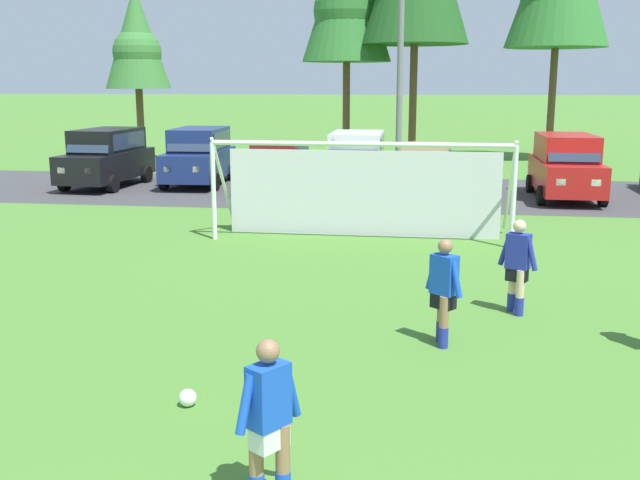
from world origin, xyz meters
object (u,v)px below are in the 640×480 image
Objects in this scene: player_winger_right at (269,423)px; street_lamp at (406,72)px; parked_car_slot_center at (357,163)px; parked_car_slot_center_left at (279,166)px; player_winger_left at (444,292)px; parked_car_slot_right at (566,166)px; parked_car_slot_left at (199,156)px; player_midfield_center at (517,267)px; parked_car_slot_center_right at (426,168)px; soccer_ball at (188,398)px; parked_car_slot_far_left at (107,157)px; soccer_goal at (362,187)px.

player_winger_right is 0.20× the size of street_lamp.
parked_car_slot_center reaches higher than player_winger_right.
parked_car_slot_center_left is at bearing 100.84° from player_winger_right.
street_lamp is at bearing 94.82° from player_winger_left.
street_lamp is (-5.34, -3.53, 3.06)m from parked_car_slot_right.
parked_car_slot_left reaches higher than player_winger_left.
player_midfield_center is at bearing -103.09° from parked_car_slot_right.
parked_car_slot_left is 8.65m from parked_car_slot_center_right.
soccer_ball is at bearing -112.98° from parked_car_slot_right.
player_winger_right is at bearing -62.72° from parked_car_slot_far_left.
player_winger_left is 12.03m from street_lamp.
parked_car_slot_center is (-4.00, 13.41, 0.29)m from player_midfield_center.
parked_car_slot_far_left is 1.02× the size of parked_car_slot_center.
parked_car_slot_center is 7.09m from parked_car_slot_right.
parked_car_slot_center reaches higher than player_winger_left.
soccer_ball is 6.29m from player_midfield_center.
parked_car_slot_center_left reaches higher than soccer_ball.
parked_car_slot_left is at bearing 118.08° from player_winger_left.
street_lamp is (-0.66, -4.34, 3.29)m from parked_car_slot_center_right.
player_winger_left is 0.38× the size of parked_car_slot_center_right.
soccer_goal is at bearing -130.75° from parked_car_slot_right.
player_winger_left is 18.93m from parked_car_slot_left.
street_lamp reaches higher than player_winger_left.
soccer_goal is 4.54× the size of player_winger_left.
parked_car_slot_left is at bearing 16.19° from parked_car_slot_far_left.
parked_car_slot_right is at bearing 67.02° from soccer_ball.
parked_car_slot_far_left is 12.39m from street_lamp.
parked_car_slot_left is (-10.19, 14.94, 0.29)m from player_midfield_center.
player_winger_left is at bearing -76.32° from soccer_goal.
player_midfield_center is 0.36× the size of parked_car_slot_right.
parked_car_slot_center_right is (5.28, 0.14, 0.00)m from parked_car_slot_center_left.
parked_car_slot_center_left is at bearing -0.20° from parked_car_slot_far_left.
parked_car_slot_center is at bearing 88.64° from soccer_ball.
street_lamp reaches higher than player_midfield_center.
parked_car_slot_center_left is 0.94× the size of parked_car_slot_center.
soccer_goal is 4.54× the size of player_winger_right.
parked_car_slot_right is 0.57× the size of street_lamp.
player_midfield_center is 1.00× the size of player_winger_right.
street_lamp reaches higher than parked_car_slot_center.
player_winger_left and player_winger_right have the same top height.
parked_car_slot_center_right is (1.58, 8.08, -0.42)m from soccer_goal.
soccer_goal is 13.04m from parked_car_slot_far_left.
parked_car_slot_center_left is (-5.59, 15.72, 0.05)m from player_winger_left.
player_winger_left is 0.36× the size of parked_car_slot_right.
parked_car_slot_far_left is 3.44m from parked_car_slot_left.
parked_car_slot_far_left is at bearing -163.81° from parked_car_slot_left.
soccer_goal is 7.44m from parked_car_slot_center.
parked_car_slot_center_left is (6.62, -0.02, -0.24)m from parked_car_slot_far_left.
parked_car_slot_far_left is 1.09× the size of parked_car_slot_center_right.
player_winger_right is at bearing -79.16° from parked_car_slot_center_left.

